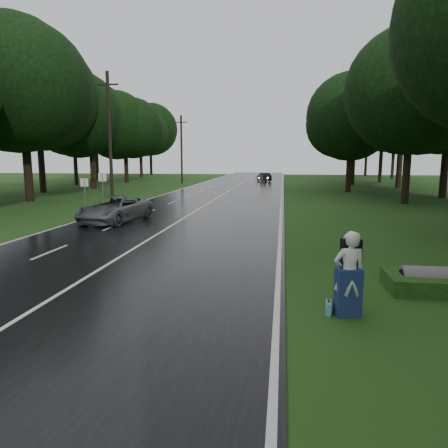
# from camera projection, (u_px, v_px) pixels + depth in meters

# --- Properties ---
(ground) EXTENTS (160.00, 160.00, 0.00)m
(ground) POSITION_uv_depth(u_px,v_px,m) (101.00, 270.00, 13.60)
(ground) COLOR #204514
(ground) RESTS_ON ground
(road) EXTENTS (12.00, 140.00, 0.04)m
(road) POSITION_uv_depth(u_px,v_px,m) (209.00, 203.00, 33.14)
(road) COLOR black
(road) RESTS_ON ground
(lane_center) EXTENTS (0.12, 140.00, 0.01)m
(lane_center) POSITION_uv_depth(u_px,v_px,m) (209.00, 203.00, 33.14)
(lane_center) COLOR silver
(lane_center) RESTS_ON road
(grey_car) EXTENTS (3.28, 5.56, 1.45)m
(grey_car) POSITION_uv_depth(u_px,v_px,m) (115.00, 209.00, 23.38)
(grey_car) COLOR #525558
(grey_car) RESTS_ON road
(far_car) EXTENTS (2.55, 4.18, 1.30)m
(far_car) POSITION_uv_depth(u_px,v_px,m) (264.00, 177.00, 63.60)
(far_car) COLOR black
(far_car) RESTS_ON road
(hitchhiker) EXTENTS (0.82, 0.77, 2.02)m
(hitchhiker) POSITION_uv_depth(u_px,v_px,m) (349.00, 277.00, 9.51)
(hitchhiker) COLOR silver
(hitchhiker) RESTS_ON ground
(suitcase) EXTENTS (0.15, 0.42, 0.30)m
(suitcase) POSITION_uv_depth(u_px,v_px,m) (328.00, 308.00, 9.73)
(suitcase) COLOR teal
(suitcase) RESTS_ON ground
(culvert) EXTENTS (1.38, 0.69, 0.69)m
(culvert) POSITION_uv_depth(u_px,v_px,m) (427.00, 290.00, 11.46)
(culvert) COLOR slate
(culvert) RESTS_ON ground
(utility_pole_mid) EXTENTS (1.80, 0.28, 10.62)m
(utility_pole_mid) POSITION_uv_depth(u_px,v_px,m) (113.00, 201.00, 35.18)
(utility_pole_mid) COLOR black
(utility_pole_mid) RESTS_ON ground
(utility_pole_far) EXTENTS (1.80, 0.28, 9.53)m
(utility_pole_far) POSITION_uv_depth(u_px,v_px,m) (182.00, 183.00, 59.28)
(utility_pole_far) COLOR black
(utility_pole_far) RESTS_ON ground
(road_sign_a) EXTENTS (0.55, 0.10, 2.29)m
(road_sign_a) POSITION_uv_depth(u_px,v_px,m) (86.00, 213.00, 27.69)
(road_sign_a) COLOR white
(road_sign_a) RESTS_ON ground
(road_sign_b) EXTENTS (0.61, 0.10, 2.54)m
(road_sign_b) POSITION_uv_depth(u_px,v_px,m) (104.00, 208.00, 30.44)
(road_sign_b) COLOR white
(road_sign_b) RESTS_ON ground
(tree_left_d) EXTENTS (10.36, 10.36, 16.19)m
(tree_left_d) POSITION_uv_depth(u_px,v_px,m) (30.00, 201.00, 35.01)
(tree_left_d) COLOR black
(tree_left_d) RESTS_ON ground
(tree_left_e) EXTENTS (9.26, 9.26, 14.46)m
(tree_left_e) POSITION_uv_depth(u_px,v_px,m) (94.00, 189.00, 48.87)
(tree_left_e) COLOR black
(tree_left_e) RESTS_ON ground
(tree_left_f) EXTENTS (8.82, 8.82, 13.78)m
(tree_left_f) POSITION_uv_depth(u_px,v_px,m) (127.00, 182.00, 61.25)
(tree_left_f) COLOR black
(tree_left_f) RESTS_ON ground
(tree_right_d) EXTENTS (9.73, 9.73, 15.20)m
(tree_right_d) POSITION_uv_depth(u_px,v_px,m) (404.00, 204.00, 33.09)
(tree_right_d) COLOR black
(tree_right_d) RESTS_ON ground
(tree_right_e) EXTENTS (8.54, 8.54, 13.34)m
(tree_right_e) POSITION_uv_depth(u_px,v_px,m) (348.00, 192.00, 44.25)
(tree_right_e) COLOR black
(tree_right_e) RESTS_ON ground
(tree_right_f) EXTENTS (9.67, 9.67, 15.10)m
(tree_right_f) POSITION_uv_depth(u_px,v_px,m) (352.00, 185.00, 56.25)
(tree_right_f) COLOR black
(tree_right_f) RESTS_ON ground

